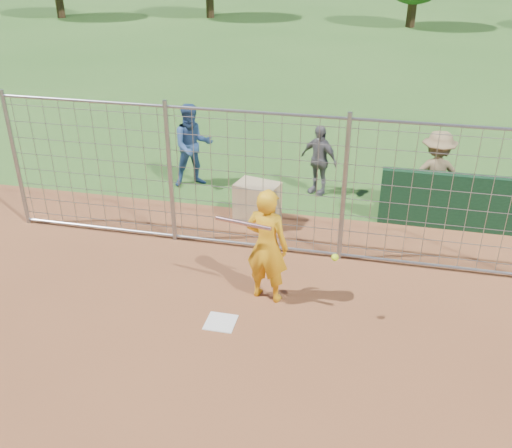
% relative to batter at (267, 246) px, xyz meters
% --- Properties ---
extents(ground, '(100.00, 100.00, 0.00)m').
position_rel_batter_xyz_m(ground, '(-0.51, -0.59, -0.92)').
color(ground, '#2D591E').
rests_on(ground, ground).
extents(home_plate, '(0.43, 0.43, 0.02)m').
position_rel_batter_xyz_m(home_plate, '(-0.51, -0.79, -0.91)').
color(home_plate, silver).
rests_on(home_plate, ground).
extents(dugout_wall, '(2.60, 0.20, 1.10)m').
position_rel_batter_xyz_m(dugout_wall, '(2.89, 3.01, -0.37)').
color(dugout_wall, '#11381E').
rests_on(dugout_wall, ground).
extents(batter, '(0.74, 0.57, 1.83)m').
position_rel_batter_xyz_m(batter, '(0.00, 0.00, 0.00)').
color(batter, '#ECA314').
rests_on(batter, ground).
extents(bystander_a, '(1.11, 1.03, 1.82)m').
position_rel_batter_xyz_m(bystander_a, '(-2.45, 3.88, -0.01)').
color(bystander_a, navy).
rests_on(bystander_a, ground).
extents(bystander_b, '(0.95, 0.74, 1.50)m').
position_rel_batter_xyz_m(bystander_b, '(0.26, 4.06, -0.16)').
color(bystander_b, '#5E5D62').
rests_on(bystander_b, ground).
extents(bystander_c, '(1.20, 0.77, 1.76)m').
position_rel_batter_xyz_m(bystander_c, '(2.58, 3.41, -0.04)').
color(bystander_c, olive).
rests_on(bystander_c, ground).
extents(equipment_bin, '(0.90, 0.71, 0.80)m').
position_rel_batter_xyz_m(equipment_bin, '(-0.70, 2.45, -0.52)').
color(equipment_bin, tan).
rests_on(equipment_bin, ground).
extents(equipment_in_play, '(1.82, 0.34, 0.37)m').
position_rel_batter_xyz_m(equipment_in_play, '(0.01, -0.22, 0.37)').
color(equipment_in_play, silver).
rests_on(equipment_in_play, ground).
extents(backstop_fence, '(9.08, 0.08, 2.60)m').
position_rel_batter_xyz_m(backstop_fence, '(-0.51, 1.41, 0.34)').
color(backstop_fence, gray).
rests_on(backstop_fence, ground).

